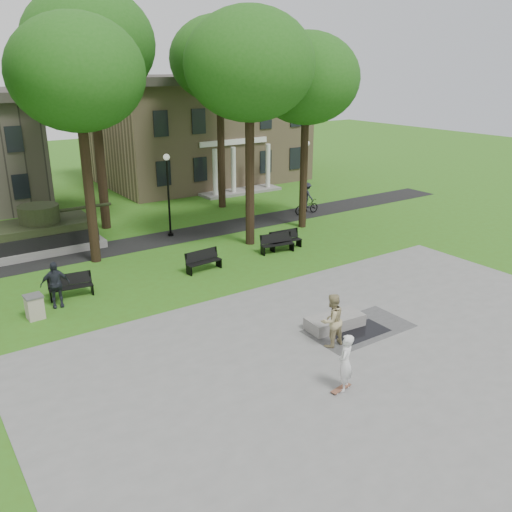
% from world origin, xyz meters
% --- Properties ---
extents(ground, '(120.00, 120.00, 0.00)m').
position_xyz_m(ground, '(0.00, 0.00, 0.00)').
color(ground, '#336016').
rests_on(ground, ground).
extents(plaza, '(22.00, 16.00, 0.02)m').
position_xyz_m(plaza, '(0.00, -5.00, 0.01)').
color(plaza, gray).
rests_on(plaza, ground).
extents(footpath, '(44.00, 2.60, 0.01)m').
position_xyz_m(footpath, '(0.00, 12.00, 0.01)').
color(footpath, black).
rests_on(footpath, ground).
extents(building_right, '(17.00, 12.00, 8.60)m').
position_xyz_m(building_right, '(10.00, 26.00, 4.34)').
color(building_right, '#9E8460').
rests_on(building_right, ground).
extents(tree_1, '(6.20, 6.20, 11.63)m').
position_xyz_m(tree_1, '(-4.50, 10.50, 8.95)').
color(tree_1, black).
rests_on(tree_1, ground).
extents(tree_2, '(6.60, 6.60, 12.16)m').
position_xyz_m(tree_2, '(3.50, 8.50, 9.32)').
color(tree_2, black).
rests_on(tree_2, ground).
extents(tree_3, '(6.00, 6.00, 11.19)m').
position_xyz_m(tree_3, '(8.00, 9.50, 8.60)').
color(tree_3, black).
rests_on(tree_3, ground).
extents(tree_4, '(7.20, 7.20, 13.50)m').
position_xyz_m(tree_4, '(-2.00, 16.00, 10.39)').
color(tree_4, black).
rests_on(tree_4, ground).
extents(tree_5, '(6.40, 6.40, 12.44)m').
position_xyz_m(tree_5, '(6.50, 16.50, 9.67)').
color(tree_5, black).
rests_on(tree_5, ground).
extents(lamp_mid, '(0.36, 0.36, 4.73)m').
position_xyz_m(lamp_mid, '(0.50, 12.30, 2.79)').
color(lamp_mid, black).
rests_on(lamp_mid, ground).
extents(lamp_right, '(0.36, 0.36, 4.73)m').
position_xyz_m(lamp_right, '(10.50, 12.30, 2.79)').
color(lamp_right, black).
rests_on(lamp_right, ground).
extents(tank_monument, '(7.45, 3.40, 2.40)m').
position_xyz_m(tank_monument, '(-6.46, 14.00, 0.86)').
color(tank_monument, gray).
rests_on(tank_monument, ground).
extents(puddle, '(2.20, 1.20, 0.00)m').
position_xyz_m(puddle, '(0.93, -2.61, 0.02)').
color(puddle, black).
rests_on(puddle, plaza).
extents(concrete_block, '(2.27, 1.16, 0.45)m').
position_xyz_m(concrete_block, '(0.46, -1.78, 0.24)').
color(concrete_block, gray).
rests_on(concrete_block, plaza).
extents(skateboard, '(0.80, 0.32, 0.07)m').
position_xyz_m(skateboard, '(-2.22, -5.04, 0.06)').
color(skateboard, brown).
rests_on(skateboard, plaza).
extents(skateboarder, '(0.80, 0.74, 1.83)m').
position_xyz_m(skateboarder, '(-2.13, -5.06, 0.94)').
color(skateboarder, silver).
rests_on(skateboarder, plaza).
extents(friend_watching, '(0.97, 0.77, 1.93)m').
position_xyz_m(friend_watching, '(-0.61, -2.76, 0.99)').
color(friend_watching, tan).
rests_on(friend_watching, plaza).
extents(pedestrian_walker, '(1.21, 0.69, 1.94)m').
position_xyz_m(pedestrian_walker, '(-7.61, 6.01, 0.97)').
color(pedestrian_walker, '#22252D').
rests_on(pedestrian_walker, ground).
extents(cyclist, '(1.91, 1.08, 2.11)m').
position_xyz_m(cyclist, '(10.15, 11.72, 0.86)').
color(cyclist, black).
rests_on(cyclist, ground).
extents(park_bench_0, '(1.84, 0.75, 1.00)m').
position_xyz_m(park_bench_0, '(-6.85, 6.72, 0.52)').
color(park_bench_0, black).
rests_on(park_bench_0, ground).
extents(park_bench_1, '(1.83, 0.66, 1.00)m').
position_xyz_m(park_bench_1, '(-0.68, 6.29, 0.52)').
color(park_bench_1, black).
rests_on(park_bench_1, ground).
extents(park_bench_2, '(1.85, 0.82, 1.00)m').
position_xyz_m(park_bench_2, '(3.83, 6.49, 0.52)').
color(park_bench_2, black).
rests_on(park_bench_2, ground).
extents(park_bench_3, '(1.82, 0.63, 1.00)m').
position_xyz_m(park_bench_3, '(4.58, 6.74, 0.52)').
color(park_bench_3, black).
rests_on(park_bench_3, ground).
extents(trash_bin, '(0.69, 0.69, 0.96)m').
position_xyz_m(trash_bin, '(-8.63, 5.39, 0.49)').
color(trash_bin, '#B6A896').
rests_on(trash_bin, ground).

